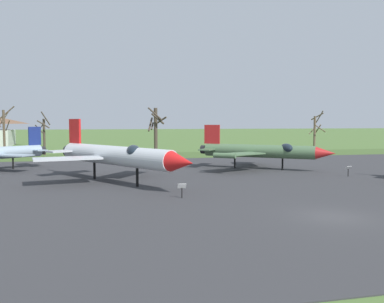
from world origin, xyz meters
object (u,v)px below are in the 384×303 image
object	(u,v)px
jet_fighter_front_left	(117,155)
info_placard_front_right	(348,170)
info_placard_front_left	(182,189)
jet_fighter_front_right	(261,151)

from	to	relation	value
jet_fighter_front_left	info_placard_front_right	distance (m)	22.54
jet_fighter_front_left	info_placard_front_left	distance (m)	9.37
jet_fighter_front_right	info_placard_front_left	bearing A→B (deg)	-129.03
jet_fighter_front_left	info_placard_front_left	world-z (taller)	jet_fighter_front_left
jet_fighter_front_left	jet_fighter_front_right	distance (m)	17.86
info_placard_front_left	jet_fighter_front_right	bearing A→B (deg)	50.97
jet_fighter_front_left	info_placard_front_left	size ratio (longest dim) A/B	15.07
info_placard_front_right	info_placard_front_left	bearing A→B (deg)	-157.94
info_placard_front_left	info_placard_front_right	bearing A→B (deg)	22.06
jet_fighter_front_right	info_placard_front_right	size ratio (longest dim) A/B	12.70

